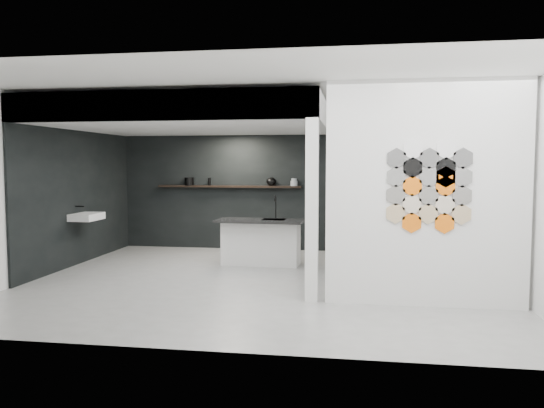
{
  "coord_description": "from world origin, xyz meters",
  "views": [
    {
      "loc": [
        1.36,
        -7.74,
        1.78
      ],
      "look_at": [
        0.1,
        0.3,
        1.15
      ],
      "focal_mm": 35.0,
      "sensor_mm": 36.0,
      "label": 1
    }
  ],
  "objects_px": {
    "wall_basin": "(87,217)",
    "stockpot": "(189,181)",
    "kitchen_island": "(261,241)",
    "glass_vase": "(294,182)",
    "utensil_cup": "(188,183)",
    "glass_bowl": "(294,183)",
    "partition_panel": "(426,194)",
    "kettle": "(271,182)",
    "bottle_dark": "(209,182)"
  },
  "relations": [
    {
      "from": "bottle_dark",
      "to": "partition_panel",
      "type": "bearing_deg",
      "value": -45.21
    },
    {
      "from": "partition_panel",
      "to": "wall_basin",
      "type": "distance_m",
      "value": 5.78
    },
    {
      "from": "partition_panel",
      "to": "bottle_dark",
      "type": "height_order",
      "value": "partition_panel"
    },
    {
      "from": "wall_basin",
      "to": "glass_bowl",
      "type": "height_order",
      "value": "glass_bowl"
    },
    {
      "from": "wall_basin",
      "to": "kitchen_island",
      "type": "distance_m",
      "value": 3.06
    },
    {
      "from": "kettle",
      "to": "kitchen_island",
      "type": "bearing_deg",
      "value": -90.09
    },
    {
      "from": "kettle",
      "to": "bottle_dark",
      "type": "bearing_deg",
      "value": 177.66
    },
    {
      "from": "glass_vase",
      "to": "wall_basin",
      "type": "bearing_deg",
      "value": -148.65
    },
    {
      "from": "wall_basin",
      "to": "stockpot",
      "type": "relative_size",
      "value": 3.09
    },
    {
      "from": "kitchen_island",
      "to": "glass_vase",
      "type": "bearing_deg",
      "value": 77.88
    },
    {
      "from": "kettle",
      "to": "wall_basin",
      "type": "bearing_deg",
      "value": -147.13
    },
    {
      "from": "bottle_dark",
      "to": "kitchen_island",
      "type": "bearing_deg",
      "value": -48.85
    },
    {
      "from": "kitchen_island",
      "to": "stockpot",
      "type": "relative_size",
      "value": 7.93
    },
    {
      "from": "partition_panel",
      "to": "utensil_cup",
      "type": "bearing_deg",
      "value": 137.98
    },
    {
      "from": "kitchen_island",
      "to": "utensil_cup",
      "type": "bearing_deg",
      "value": 141.78
    },
    {
      "from": "kitchen_island",
      "to": "glass_bowl",
      "type": "distance_m",
      "value": 1.87
    },
    {
      "from": "stockpot",
      "to": "glass_bowl",
      "type": "height_order",
      "value": "stockpot"
    },
    {
      "from": "glass_bowl",
      "to": "partition_panel",
      "type": "bearing_deg",
      "value": -61.77
    },
    {
      "from": "kettle",
      "to": "partition_panel",
      "type": "bearing_deg",
      "value": -59.04
    },
    {
      "from": "stockpot",
      "to": "wall_basin",
      "type": "bearing_deg",
      "value": -120.03
    },
    {
      "from": "glass_bowl",
      "to": "glass_vase",
      "type": "distance_m",
      "value": 0.02
    },
    {
      "from": "glass_vase",
      "to": "bottle_dark",
      "type": "height_order",
      "value": "bottle_dark"
    },
    {
      "from": "partition_panel",
      "to": "kettle",
      "type": "xyz_separation_m",
      "value": [
        -2.54,
        3.87,
        0.0
      ]
    },
    {
      "from": "stockpot",
      "to": "glass_bowl",
      "type": "bearing_deg",
      "value": 0.0
    },
    {
      "from": "stockpot",
      "to": "kettle",
      "type": "height_order",
      "value": "kettle"
    },
    {
      "from": "wall_basin",
      "to": "bottle_dark",
      "type": "relative_size",
      "value": 3.91
    },
    {
      "from": "partition_panel",
      "to": "kitchen_island",
      "type": "height_order",
      "value": "partition_panel"
    },
    {
      "from": "wall_basin",
      "to": "stockpot",
      "type": "xyz_separation_m",
      "value": [
        1.19,
        2.07,
        0.55
      ]
    },
    {
      "from": "stockpot",
      "to": "bottle_dark",
      "type": "height_order",
      "value": "stockpot"
    },
    {
      "from": "kettle",
      "to": "bottle_dark",
      "type": "xyz_separation_m",
      "value": [
        -1.3,
        0.0,
        -0.01
      ]
    },
    {
      "from": "kitchen_island",
      "to": "utensil_cup",
      "type": "distance_m",
      "value": 2.57
    },
    {
      "from": "kettle",
      "to": "utensil_cup",
      "type": "xyz_separation_m",
      "value": [
        -1.75,
        0.0,
        -0.04
      ]
    },
    {
      "from": "stockpot",
      "to": "utensil_cup",
      "type": "bearing_deg",
      "value": 180.0
    },
    {
      "from": "partition_panel",
      "to": "glass_vase",
      "type": "distance_m",
      "value": 4.39
    },
    {
      "from": "kitchen_island",
      "to": "kettle",
      "type": "height_order",
      "value": "kettle"
    },
    {
      "from": "glass_bowl",
      "to": "bottle_dark",
      "type": "bearing_deg",
      "value": 180.0
    },
    {
      "from": "stockpot",
      "to": "bottle_dark",
      "type": "relative_size",
      "value": 1.26
    },
    {
      "from": "stockpot",
      "to": "glass_vase",
      "type": "bearing_deg",
      "value": 0.0
    },
    {
      "from": "glass_vase",
      "to": "kettle",
      "type": "bearing_deg",
      "value": 180.0
    },
    {
      "from": "kettle",
      "to": "glass_vase",
      "type": "xyz_separation_m",
      "value": [
        0.46,
        0.0,
        -0.01
      ]
    },
    {
      "from": "glass_vase",
      "to": "utensil_cup",
      "type": "bearing_deg",
      "value": 180.0
    },
    {
      "from": "wall_basin",
      "to": "glass_bowl",
      "type": "bearing_deg",
      "value": 31.35
    },
    {
      "from": "kitchen_island",
      "to": "glass_vase",
      "type": "distance_m",
      "value": 1.88
    },
    {
      "from": "wall_basin",
      "to": "utensil_cup",
      "type": "xyz_separation_m",
      "value": [
        1.18,
        2.07,
        0.51
      ]
    },
    {
      "from": "stockpot",
      "to": "kitchen_island",
      "type": "bearing_deg",
      "value": -40.92
    },
    {
      "from": "glass_bowl",
      "to": "stockpot",
      "type": "bearing_deg",
      "value": 180.0
    },
    {
      "from": "partition_panel",
      "to": "glass_bowl",
      "type": "height_order",
      "value": "partition_panel"
    },
    {
      "from": "partition_panel",
      "to": "utensil_cup",
      "type": "height_order",
      "value": "partition_panel"
    },
    {
      "from": "bottle_dark",
      "to": "kettle",
      "type": "bearing_deg",
      "value": 0.0
    },
    {
      "from": "kettle",
      "to": "utensil_cup",
      "type": "distance_m",
      "value": 1.75
    }
  ]
}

